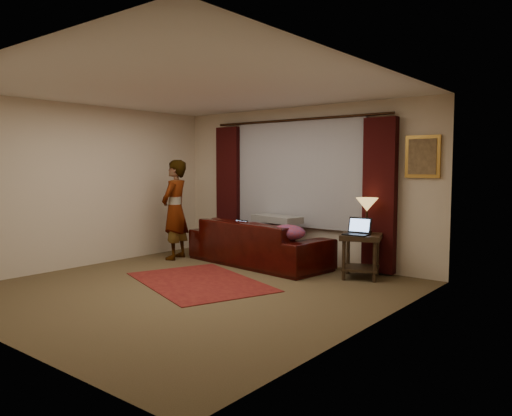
{
  "coord_description": "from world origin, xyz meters",
  "views": [
    {
      "loc": [
        4.68,
        -4.52,
        1.61
      ],
      "look_at": [
        0.1,
        1.2,
        1.0
      ],
      "focal_mm": 35.0,
      "sensor_mm": 36.0,
      "label": 1
    }
  ],
  "objects_px": {
    "laptop_sofa": "(236,227)",
    "end_table": "(361,256)",
    "person": "(175,210)",
    "tiffany_lamp": "(367,216)",
    "laptop_table": "(356,227)",
    "sofa": "(258,234)"
  },
  "relations": [
    {
      "from": "end_table",
      "to": "laptop_table",
      "type": "bearing_deg",
      "value": -94.06
    },
    {
      "from": "person",
      "to": "laptop_sofa",
      "type": "bearing_deg",
      "value": 86.82
    },
    {
      "from": "end_table",
      "to": "laptop_sofa",
      "type": "bearing_deg",
      "value": -171.55
    },
    {
      "from": "laptop_sofa",
      "to": "tiffany_lamp",
      "type": "height_order",
      "value": "tiffany_lamp"
    },
    {
      "from": "end_table",
      "to": "tiffany_lamp",
      "type": "height_order",
      "value": "tiffany_lamp"
    },
    {
      "from": "tiffany_lamp",
      "to": "person",
      "type": "distance_m",
      "value": 3.33
    },
    {
      "from": "laptop_sofa",
      "to": "end_table",
      "type": "distance_m",
      "value": 2.16
    },
    {
      "from": "person",
      "to": "tiffany_lamp",
      "type": "bearing_deg",
      "value": 84.42
    },
    {
      "from": "sofa",
      "to": "laptop_sofa",
      "type": "xyz_separation_m",
      "value": [
        -0.32,
        -0.19,
        0.11
      ]
    },
    {
      "from": "end_table",
      "to": "person",
      "type": "height_order",
      "value": "person"
    },
    {
      "from": "person",
      "to": "end_table",
      "type": "bearing_deg",
      "value": 81.72
    },
    {
      "from": "tiffany_lamp",
      "to": "laptop_sofa",
      "type": "bearing_deg",
      "value": -167.36
    },
    {
      "from": "person",
      "to": "laptop_table",
      "type": "bearing_deg",
      "value": 79.39
    },
    {
      "from": "sofa",
      "to": "end_table",
      "type": "height_order",
      "value": "sofa"
    },
    {
      "from": "laptop_sofa",
      "to": "end_table",
      "type": "height_order",
      "value": "laptop_sofa"
    },
    {
      "from": "laptop_sofa",
      "to": "person",
      "type": "height_order",
      "value": "person"
    },
    {
      "from": "laptop_table",
      "to": "sofa",
      "type": "bearing_deg",
      "value": 175.91
    },
    {
      "from": "laptop_sofa",
      "to": "person",
      "type": "distance_m",
      "value": 1.19
    },
    {
      "from": "laptop_sofa",
      "to": "laptop_table",
      "type": "height_order",
      "value": "laptop_table"
    },
    {
      "from": "laptop_sofa",
      "to": "laptop_table",
      "type": "bearing_deg",
      "value": 12.76
    },
    {
      "from": "end_table",
      "to": "person",
      "type": "bearing_deg",
      "value": -168.77
    },
    {
      "from": "tiffany_lamp",
      "to": "laptop_table",
      "type": "distance_m",
      "value": 0.33
    }
  ]
}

